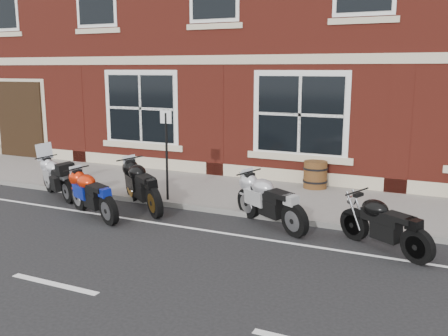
% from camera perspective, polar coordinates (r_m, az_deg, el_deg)
% --- Properties ---
extents(ground, '(80.00, 80.00, 0.00)m').
position_cam_1_polar(ground, '(10.26, -7.15, -6.74)').
color(ground, black).
rests_on(ground, ground).
extents(sidewalk, '(30.00, 3.00, 0.12)m').
position_cam_1_polar(sidewalk, '(12.78, 0.01, -2.75)').
color(sidewalk, slate).
rests_on(sidewalk, ground).
extents(kerb, '(30.00, 0.16, 0.12)m').
position_cam_1_polar(kerb, '(11.41, -3.36, -4.49)').
color(kerb, slate).
rests_on(kerb, ground).
extents(moto_touring_silver, '(1.81, 1.03, 1.30)m').
position_cam_1_polar(moto_touring_silver, '(13.11, -18.42, -0.87)').
color(moto_touring_silver, black).
rests_on(moto_touring_silver, ground).
extents(moto_sport_red, '(1.92, 0.99, 0.92)m').
position_cam_1_polar(moto_sport_red, '(11.12, -14.70, -2.76)').
color(moto_sport_red, black).
rests_on(moto_sport_red, ground).
extents(moto_sport_black, '(1.86, 1.47, 1.01)m').
position_cam_1_polar(moto_sport_black, '(11.52, -9.19, -1.80)').
color(moto_sport_black, black).
rests_on(moto_sport_black, ground).
extents(moto_sport_silver, '(1.90, 1.25, 0.97)m').
position_cam_1_polar(moto_sport_silver, '(10.16, 5.34, -3.61)').
color(moto_sport_silver, black).
rests_on(moto_sport_silver, ground).
extents(moto_naked_black, '(1.75, 1.19, 0.90)m').
position_cam_1_polar(moto_naked_black, '(9.24, 17.81, -5.90)').
color(moto_naked_black, black).
rests_on(moto_naked_black, ground).
extents(barrel_planter, '(0.63, 0.63, 0.70)m').
position_cam_1_polar(barrel_planter, '(13.10, 10.39, -0.75)').
color(barrel_planter, '#533216').
rests_on(barrel_planter, sidewalk).
extents(parking_sign, '(0.30, 0.06, 2.10)m').
position_cam_1_polar(parking_sign, '(11.64, -6.58, 2.19)').
color(parking_sign, black).
rests_on(parking_sign, sidewalk).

